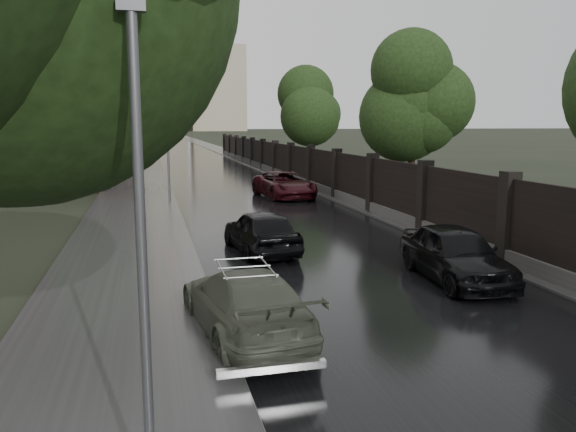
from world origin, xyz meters
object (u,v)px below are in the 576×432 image
Objects in this scene: tree_left_far at (96,102)px; traffic_light at (168,156)px; hatchback_left at (261,231)px; car_right_near at (456,254)px; lamp_post at (142,271)px; tree_right_c at (311,112)px; car_right_far at (284,185)px; tree_right_b at (413,104)px; volga_sedan at (245,302)px.

tree_left_far is 1.85× the size of traffic_light.
hatchback_left is at bearing -78.71° from traffic_light.
car_right_near is (6.58, -16.17, -1.67)m from traffic_light.
tree_left_far is at bearing 95.21° from lamp_post.
tree_right_c is 40.67m from lamp_post.
car_right_far is at bearing -111.72° from tree_right_c.
lamp_post is at bearing -84.79° from tree_left_far.
tree_right_c is 1.65× the size of car_right_near.
lamp_post reaches higher than traffic_light.
tree_left_far reaches higher than hatchback_left.
lamp_post is (2.60, -28.50, -2.57)m from tree_left_far.
traffic_light reaches higher than car_right_near.
tree_right_b is 13.59m from hatchback_left.
car_right_far is at bearing 95.60° from car_right_near.
tree_left_far is at bearing -75.67° from hatchback_left.
tree_right_c is 1.59× the size of volga_sedan.
tree_left_far is 11.62m from car_right_far.
tree_right_b reaches higher than car_right_near.
lamp_post is at bearing 63.40° from volga_sedan.
car_right_near is at bearing -64.10° from tree_left_far.
hatchback_left is (-9.45, -26.80, -4.25)m from tree_right_c.
tree_left_far is 28.73m from lamp_post.
car_right_near is at bearing -99.51° from tree_right_c.
traffic_light is (-11.80, -15.01, -2.55)m from tree_right_c.
car_right_near is (-5.22, -31.17, -4.23)m from tree_right_c.
traffic_light is 17.54m from car_right_near.
car_right_near is at bearing -94.75° from car_right_far.
tree_right_c is 15.70m from car_right_far.
volga_sedan is at bearing -79.40° from tree_left_far.
tree_right_c is 28.73m from hatchback_left.
car_right_far is at bearing 8.78° from traffic_light.
volga_sedan is at bearing -108.33° from tree_right_c.
tree_left_far is 6.84m from traffic_light.
car_right_near is (-5.22, -13.17, -4.23)m from tree_right_b.
car_right_near reaches higher than volga_sedan.
tree_right_c is at bearing 32.83° from tree_left_far.
tree_right_b reaches higher than volga_sedan.
tree_right_c is 35.56m from volga_sedan.
traffic_light is at bearing -177.23° from car_right_far.
tree_right_c reaches higher than hatchback_left.
tree_left_far is at bearing 152.70° from tree_right_b.
tree_right_b is 8.05m from car_right_far.
hatchback_left is 6.08m from car_right_near.
lamp_post is at bearing -112.64° from car_right_far.
hatchback_left is 0.79× the size of car_right_far.
lamp_post is at bearing -108.52° from tree_right_c.
tree_right_c is at bearing 84.84° from car_right_near.
volga_sedan is at bearing 70.65° from hatchback_left.
car_right_far is at bearing -22.23° from tree_left_far.
tree_right_c is 19.26m from traffic_light.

